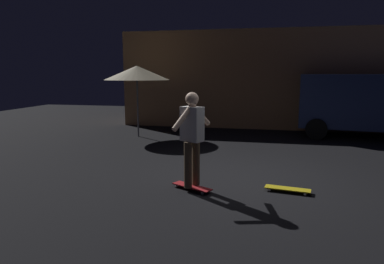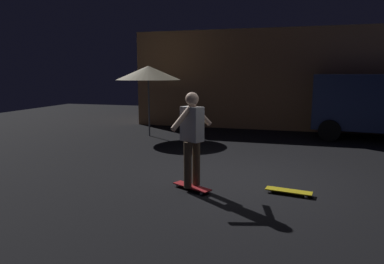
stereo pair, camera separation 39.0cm
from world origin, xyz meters
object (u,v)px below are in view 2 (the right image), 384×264
Objects in this scene: skateboard_spare at (289,191)px; skater at (192,133)px; patio_umbrella at (148,73)px; skateboard_ridden at (192,187)px.

skater reaches higher than skateboard_spare.
patio_umbrella is at bearing 134.50° from skateboard_spare.
skater is (-1.66, -0.24, 0.98)m from skateboard_spare.
patio_umbrella is at bearing 120.59° from skater.
skateboard_spare is 1.95m from skater.
patio_umbrella reaches higher than skater.
skateboard_ridden is at bearing -59.41° from patio_umbrella.
skater reaches higher than skateboard_ridden.
skateboard_ridden is (2.87, -4.85, -2.02)m from patio_umbrella.
skateboard_spare is (1.66, 0.24, 0.00)m from skateboard_ridden.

